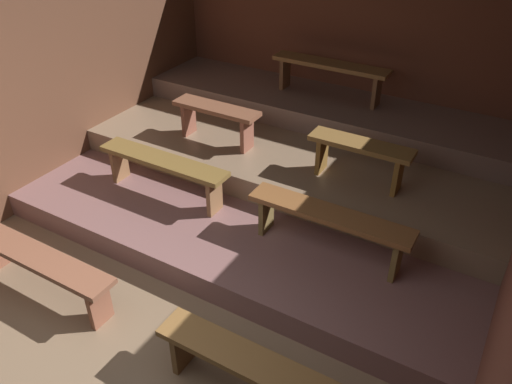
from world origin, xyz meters
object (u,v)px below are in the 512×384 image
bench_middle_left (216,115)px  bench_upper_center (330,70)px  bench_floor_right (260,372)px  bench_floor_left (39,263)px  bench_middle_right (360,152)px  bench_lower_right (329,220)px  bench_lower_left (163,166)px

bench_middle_left → bench_upper_center: 1.59m
bench_floor_right → bench_upper_center: bench_upper_center is taller
bench_floor_right → bench_upper_center: (-1.18, 3.79, 0.79)m
bench_floor_left → bench_middle_right: 3.21m
bench_lower_right → bench_middle_left: bench_middle_left is taller
bench_floor_left → bench_upper_center: (1.07, 3.79, 0.79)m
bench_lower_left → bench_middle_left: bearing=85.2°
bench_floor_right → bench_lower_right: 1.58m
bench_floor_left → bench_lower_left: (0.17, 1.55, 0.26)m
bench_floor_left → bench_floor_right: same height
bench_lower_left → bench_floor_left: bearing=-96.3°
bench_lower_left → bench_middle_left: bench_middle_left is taller
bench_middle_right → bench_floor_left: bearing=-129.2°
bench_middle_left → bench_middle_right: (1.76, 0.00, 0.00)m
bench_lower_right → bench_middle_left: size_ratio=1.44×
bench_floor_left → bench_lower_left: bearing=83.7°
bench_middle_left → bench_upper_center: (0.82, 1.33, 0.28)m
bench_floor_right → bench_middle_right: (-0.25, 2.46, 0.51)m
bench_floor_left → bench_upper_center: 4.01m
bench_floor_left → bench_lower_right: bearing=36.6°
bench_middle_right → bench_lower_right: bearing=-85.2°
bench_lower_left → bench_upper_center: 2.47m
bench_upper_center → bench_floor_left: bearing=-105.8°
bench_floor_left → bench_lower_right: bench_lower_right is taller
bench_floor_left → bench_middle_left: bearing=84.2°
bench_middle_left → bench_floor_right: bearing=-50.8°
bench_floor_left → bench_lower_right: 2.60m
bench_floor_right → bench_lower_right: bench_lower_right is taller
bench_middle_left → bench_lower_right: bearing=-26.5°
bench_lower_right → bench_upper_center: (-1.01, 2.24, 0.53)m
bench_lower_left → bench_lower_right: (1.91, 0.00, 0.00)m
bench_middle_left → bench_lower_left: bearing=-94.8°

